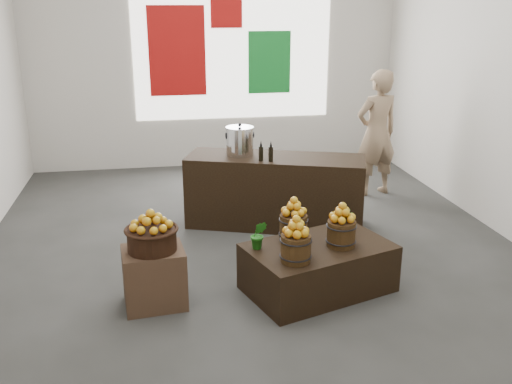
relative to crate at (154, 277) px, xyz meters
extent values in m
plane|color=#393937|center=(1.08, 1.16, -0.27)|extent=(7.00, 7.00, 0.00)
cube|color=beige|center=(1.08, 4.66, 1.73)|extent=(6.00, 0.04, 4.00)
cube|color=white|center=(1.38, 4.64, 1.73)|extent=(3.20, 0.02, 2.40)
cube|color=#A10D0C|center=(0.48, 4.63, 1.63)|extent=(0.90, 0.04, 1.40)
cube|color=#127827|center=(1.98, 4.63, 1.43)|extent=(0.70, 0.04, 1.00)
cube|color=#A10D0C|center=(1.28, 4.63, 2.23)|extent=(0.50, 0.04, 0.50)
cube|color=brown|center=(0.00, 0.00, 0.00)|extent=(0.59, 0.50, 0.54)
cylinder|color=black|center=(0.00, 0.00, 0.37)|extent=(0.44, 0.44, 0.20)
cube|color=black|center=(1.54, 0.02, -0.04)|extent=(1.53, 1.20, 0.46)
cylinder|color=#3D2910|center=(1.24, -0.28, 0.31)|extent=(0.27, 0.27, 0.25)
cylinder|color=#3D2910|center=(1.74, -0.03, 0.31)|extent=(0.27, 0.27, 0.25)
cylinder|color=#3D2910|center=(1.34, 0.21, 0.31)|extent=(0.27, 0.27, 0.25)
imported|color=#1A6214|center=(1.87, 0.35, 0.32)|extent=(0.28, 0.27, 0.25)
imported|color=#1A6214|center=(0.97, 0.04, 0.33)|extent=(0.18, 0.16, 0.28)
cube|color=black|center=(1.49, 1.75, 0.16)|extent=(2.24, 1.35, 0.87)
cylinder|color=silver|center=(1.08, 1.90, 0.77)|extent=(0.33, 0.33, 0.33)
imported|color=#8E7357|center=(3.14, 2.70, 0.62)|extent=(0.73, 0.56, 1.78)
camera|label=1|loc=(0.09, -4.74, 2.37)|focal=40.00mm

